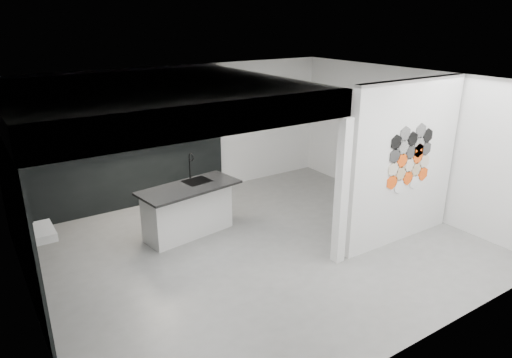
% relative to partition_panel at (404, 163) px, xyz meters
% --- Properties ---
extents(floor, '(7.00, 6.00, 0.01)m').
position_rel_partition_panel_xyz_m(floor, '(-2.23, 1.00, -1.40)').
color(floor, slate).
extents(partition_panel, '(2.45, 0.15, 2.80)m').
position_rel_partition_panel_xyz_m(partition_panel, '(0.00, 0.00, 0.00)').
color(partition_panel, silver).
rests_on(partition_panel, floor).
extents(bay_clad_back, '(4.40, 0.04, 2.35)m').
position_rel_partition_panel_xyz_m(bay_clad_back, '(-3.52, 3.97, -0.22)').
color(bay_clad_back, black).
rests_on(bay_clad_back, floor).
extents(bay_clad_left, '(0.04, 4.00, 2.35)m').
position_rel_partition_panel_xyz_m(bay_clad_left, '(-5.70, 2.00, -0.22)').
color(bay_clad_left, black).
rests_on(bay_clad_left, floor).
extents(bulkhead, '(4.40, 4.00, 0.40)m').
position_rel_partition_panel_xyz_m(bulkhead, '(-3.52, 2.00, 1.15)').
color(bulkhead, silver).
rests_on(bulkhead, corner_column).
extents(corner_column, '(0.16, 0.16, 2.35)m').
position_rel_partition_panel_xyz_m(corner_column, '(-1.41, 0.00, -0.22)').
color(corner_column, silver).
rests_on(corner_column, floor).
extents(fascia_beam, '(4.40, 0.16, 0.40)m').
position_rel_partition_panel_xyz_m(fascia_beam, '(-3.52, 0.08, 1.15)').
color(fascia_beam, silver).
rests_on(fascia_beam, corner_column).
extents(wall_basin, '(0.40, 0.60, 0.12)m').
position_rel_partition_panel_xyz_m(wall_basin, '(-5.46, 1.80, -0.55)').
color(wall_basin, silver).
rests_on(wall_basin, bay_clad_left).
extents(display_shelf, '(3.00, 0.15, 0.04)m').
position_rel_partition_panel_xyz_m(display_shelf, '(-3.43, 3.87, -0.10)').
color(display_shelf, black).
rests_on(display_shelf, bay_clad_back).
extents(kitchen_island, '(1.87, 1.04, 1.43)m').
position_rel_partition_panel_xyz_m(kitchen_island, '(-3.00, 2.19, -0.92)').
color(kitchen_island, silver).
rests_on(kitchen_island, floor).
extents(stockpot, '(0.29, 0.29, 0.20)m').
position_rel_partition_panel_xyz_m(stockpot, '(-4.35, 3.87, 0.02)').
color(stockpot, black).
rests_on(stockpot, display_shelf).
extents(kettle, '(0.18, 0.18, 0.14)m').
position_rel_partition_panel_xyz_m(kettle, '(-2.21, 3.87, -0.01)').
color(kettle, black).
rests_on(kettle, display_shelf).
extents(glass_bowl, '(0.21, 0.21, 0.11)m').
position_rel_partition_panel_xyz_m(glass_bowl, '(-2.08, 3.87, -0.02)').
color(glass_bowl, gray).
rests_on(glass_bowl, display_shelf).
extents(glass_vase, '(0.11, 0.11, 0.14)m').
position_rel_partition_panel_xyz_m(glass_vase, '(-2.08, 3.87, -0.01)').
color(glass_vase, gray).
rests_on(glass_vase, display_shelf).
extents(bottle_dark, '(0.08, 0.08, 0.17)m').
position_rel_partition_panel_xyz_m(bottle_dark, '(-3.43, 3.87, 0.00)').
color(bottle_dark, black).
rests_on(bottle_dark, display_shelf).
extents(utensil_cup, '(0.08, 0.08, 0.10)m').
position_rel_partition_panel_xyz_m(utensil_cup, '(-4.20, 3.87, -0.03)').
color(utensil_cup, black).
rests_on(utensil_cup, display_shelf).
extents(hex_tile_cluster, '(1.04, 0.02, 1.16)m').
position_rel_partition_panel_xyz_m(hex_tile_cluster, '(0.03, -0.09, 0.10)').
color(hex_tile_cluster, '#F24D0C').
rests_on(hex_tile_cluster, partition_panel).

